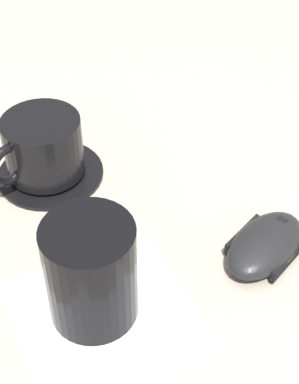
# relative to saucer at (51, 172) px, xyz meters

# --- Properties ---
(ground_plane) EXTENTS (3.00, 3.00, 0.00)m
(ground_plane) POSITION_rel_saucer_xyz_m (0.13, 0.10, -0.00)
(ground_plane) COLOR #B2A899
(saucer) EXTENTS (0.12, 0.12, 0.01)m
(saucer) POSITION_rel_saucer_xyz_m (0.00, 0.00, 0.00)
(saucer) COLOR black
(saucer) RESTS_ON ground
(coffee_cup) EXTENTS (0.09, 0.11, 0.07)m
(coffee_cup) POSITION_rel_saucer_xyz_m (0.00, -0.01, 0.04)
(coffee_cup) COLOR black
(coffee_cup) RESTS_ON saucer
(computer_mouse) EXTENTS (0.11, 0.12, 0.03)m
(computer_mouse) POSITION_rel_saucer_xyz_m (0.18, 0.19, 0.01)
(computer_mouse) COLOR black
(computer_mouse) RESTS_ON ground
(napkin_under_glass) EXTENTS (0.19, 0.19, 0.00)m
(napkin_under_glass) POSITION_rel_saucer_xyz_m (0.21, 0.02, -0.00)
(napkin_under_glass) COLOR white
(napkin_under_glass) RESTS_ON ground
(drinking_glass) EXTENTS (0.08, 0.08, 0.10)m
(drinking_glass) POSITION_rel_saucer_xyz_m (0.20, 0.01, 0.05)
(drinking_glass) COLOR black
(drinking_glass) RESTS_ON napkin_under_glass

